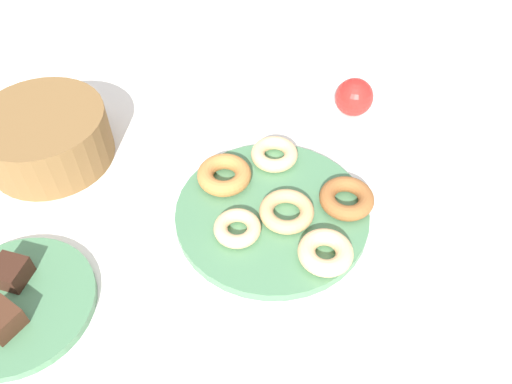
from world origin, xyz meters
The scene contains 13 objects.
ground_plane centered at (0.00, 0.00, 0.00)m, with size 2.40×2.40×0.00m, color white.
donut_plate centered at (0.00, 0.00, 0.01)m, with size 0.32×0.32×0.02m, color #4C7F56.
donut_0 centered at (-0.05, -0.11, 0.03)m, with size 0.09×0.09×0.03m, color #EABC84.
donut_1 centered at (-0.07, 0.03, 0.03)m, with size 0.08×0.08×0.02m, color #EABC84.
donut_2 centered at (0.00, -0.03, 0.03)m, with size 0.09×0.09×0.02m, color tan.
donut_3 centered at (0.02, 0.10, 0.03)m, with size 0.09×0.09×0.03m, color #BC7A3D.
donut_4 centered at (0.07, -0.10, 0.03)m, with size 0.09×0.09×0.03m, color #995B2D.
donut_5 centered at (0.11, 0.05, 0.03)m, with size 0.08×0.08×0.02m, color #EABC84.
cake_plate centered at (-0.32, 0.26, 0.01)m, with size 0.23×0.23×0.01m, color #4C7F56.
brownie_near centered at (-0.36, 0.24, 0.03)m, with size 0.05×0.05×0.03m, color #472819.
brownie_far centered at (-0.29, 0.29, 0.03)m, with size 0.05×0.05×0.03m, color #381E14.
basket centered at (-0.06, 0.43, 0.05)m, with size 0.23×0.23×0.10m, color brown.
apple centered at (0.32, -0.02, 0.04)m, with size 0.08×0.08×0.08m, color red.
Camera 1 is at (-0.49, -0.22, 0.68)m, focal length 36.05 mm.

